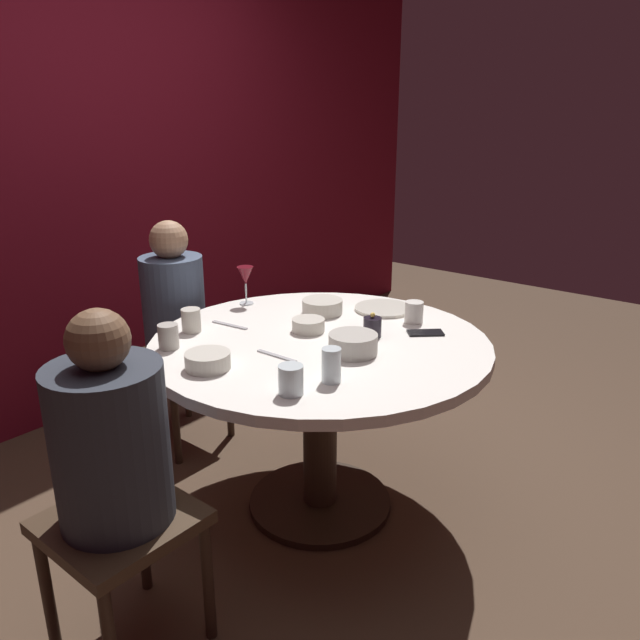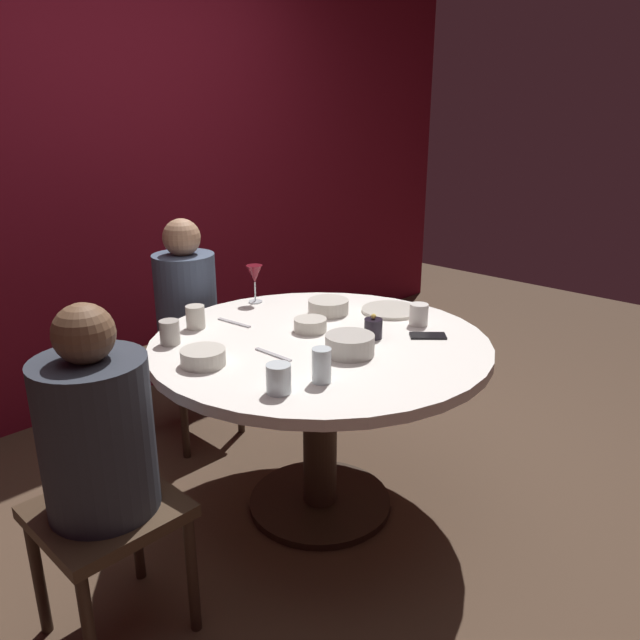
{
  "view_description": "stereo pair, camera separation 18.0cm",
  "coord_description": "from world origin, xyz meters",
  "px_view_note": "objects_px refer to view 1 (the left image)",
  "views": [
    {
      "loc": [
        -1.73,
        -1.41,
        1.59
      ],
      "look_at": [
        0.0,
        0.0,
        0.83
      ],
      "focal_mm": 34.49,
      "sensor_mm": 36.0,
      "label": 1
    },
    {
      "loc": [
        -1.61,
        -1.55,
        1.59
      ],
      "look_at": [
        0.0,
        0.0,
        0.83
      ],
      "focal_mm": 34.49,
      "sensor_mm": 36.0,
      "label": 2
    }
  ],
  "objects_px": {
    "bowl_small_white": "(208,361)",
    "cup_near_candle": "(168,336)",
    "seated_diner_left": "(112,451)",
    "cell_phone": "(425,333)",
    "bowl_salad_center": "(353,344)",
    "cup_far_edge": "(191,320)",
    "cup_by_right_diner": "(291,380)",
    "cup_center_front": "(331,365)",
    "candle_holder": "(372,327)",
    "wine_glass": "(245,277)",
    "dining_table": "(320,377)",
    "dinner_plate": "(384,309)",
    "cup_by_left_diner": "(414,312)",
    "bowl_serving_large": "(322,306)",
    "seated_diner_back": "(174,309)",
    "bowl_sauce_side": "(308,325)"
  },
  "relations": [
    {
      "from": "seated_diner_left",
      "to": "cup_far_edge",
      "type": "height_order",
      "value": "seated_diner_left"
    },
    {
      "from": "bowl_sauce_side",
      "to": "candle_holder",
      "type": "bearing_deg",
      "value": -64.31
    },
    {
      "from": "bowl_salad_center",
      "to": "cup_by_right_diner",
      "type": "xyz_separation_m",
      "value": [
        -0.4,
        -0.05,
        0.01
      ]
    },
    {
      "from": "dining_table",
      "to": "bowl_salad_center",
      "type": "relative_size",
      "value": 7.33
    },
    {
      "from": "bowl_salad_center",
      "to": "cup_far_edge",
      "type": "height_order",
      "value": "cup_far_edge"
    },
    {
      "from": "dining_table",
      "to": "cup_by_left_diner",
      "type": "height_order",
      "value": "cup_by_left_diner"
    },
    {
      "from": "seated_diner_back",
      "to": "cup_near_candle",
      "type": "height_order",
      "value": "seated_diner_back"
    },
    {
      "from": "seated_diner_left",
      "to": "cell_phone",
      "type": "xyz_separation_m",
      "value": [
        1.24,
        -0.28,
        0.07
      ]
    },
    {
      "from": "bowl_sauce_side",
      "to": "cup_by_right_diner",
      "type": "bearing_deg",
      "value": -145.11
    },
    {
      "from": "seated_diner_back",
      "to": "bowl_salad_center",
      "type": "bearing_deg",
      "value": -1.91
    },
    {
      "from": "wine_glass",
      "to": "bowl_small_white",
      "type": "distance_m",
      "value": 0.76
    },
    {
      "from": "wine_glass",
      "to": "cell_phone",
      "type": "distance_m",
      "value": 0.87
    },
    {
      "from": "cup_by_left_diner",
      "to": "cup_far_edge",
      "type": "height_order",
      "value": "cup_far_edge"
    },
    {
      "from": "dining_table",
      "to": "dinner_plate",
      "type": "xyz_separation_m",
      "value": [
        0.47,
        0.02,
        0.16
      ]
    },
    {
      "from": "cup_by_left_diner",
      "to": "dining_table",
      "type": "bearing_deg",
      "value": 156.73
    },
    {
      "from": "seated_diner_left",
      "to": "cup_by_right_diner",
      "type": "relative_size",
      "value": 11.64
    },
    {
      "from": "bowl_small_white",
      "to": "seated_diner_left",
      "type": "bearing_deg",
      "value": -165.54
    },
    {
      "from": "dining_table",
      "to": "bowl_serving_large",
      "type": "height_order",
      "value": "bowl_serving_large"
    },
    {
      "from": "bowl_salad_center",
      "to": "cup_near_candle",
      "type": "relative_size",
      "value": 1.94
    },
    {
      "from": "bowl_serving_large",
      "to": "bowl_salad_center",
      "type": "distance_m",
      "value": 0.49
    },
    {
      "from": "wine_glass",
      "to": "cup_far_edge",
      "type": "distance_m",
      "value": 0.42
    },
    {
      "from": "bowl_small_white",
      "to": "cup_near_candle",
      "type": "distance_m",
      "value": 0.26
    },
    {
      "from": "dinner_plate",
      "to": "cup_center_front",
      "type": "bearing_deg",
      "value": -158.63
    },
    {
      "from": "cup_by_right_diner",
      "to": "cup_center_front",
      "type": "relative_size",
      "value": 0.82
    },
    {
      "from": "cup_by_right_diner",
      "to": "cup_far_edge",
      "type": "relative_size",
      "value": 1.0
    },
    {
      "from": "seated_diner_back",
      "to": "wine_glass",
      "type": "xyz_separation_m",
      "value": [
        0.15,
        -0.35,
        0.19
      ]
    },
    {
      "from": "candle_holder",
      "to": "wine_glass",
      "type": "distance_m",
      "value": 0.7
    },
    {
      "from": "cup_near_candle",
      "to": "cup_far_edge",
      "type": "relative_size",
      "value": 0.98
    },
    {
      "from": "dinner_plate",
      "to": "seated_diner_left",
      "type": "bearing_deg",
      "value": -179.31
    },
    {
      "from": "dining_table",
      "to": "bowl_small_white",
      "type": "xyz_separation_m",
      "value": [
        -0.46,
        0.12,
        0.19
      ]
    },
    {
      "from": "cup_far_edge",
      "to": "seated_diner_left",
      "type": "bearing_deg",
      "value": -145.71
    },
    {
      "from": "cup_near_candle",
      "to": "cup_center_front",
      "type": "relative_size",
      "value": 0.8
    },
    {
      "from": "wine_glass",
      "to": "dining_table",
      "type": "bearing_deg",
      "value": -104.86
    },
    {
      "from": "seated_diner_left",
      "to": "seated_diner_back",
      "type": "height_order",
      "value": "seated_diner_back"
    },
    {
      "from": "dining_table",
      "to": "bowl_salad_center",
      "type": "bearing_deg",
      "value": -101.13
    },
    {
      "from": "seated_diner_left",
      "to": "cup_far_edge",
      "type": "bearing_deg",
      "value": 34.29
    },
    {
      "from": "seated_diner_back",
      "to": "cup_center_front",
      "type": "relative_size",
      "value": 9.64
    },
    {
      "from": "seated_diner_back",
      "to": "cell_phone",
      "type": "distance_m",
      "value": 1.23
    },
    {
      "from": "dining_table",
      "to": "cup_center_front",
      "type": "bearing_deg",
      "value": -135.44
    },
    {
      "from": "cell_phone",
      "to": "cup_by_left_diner",
      "type": "bearing_deg",
      "value": -172.41
    },
    {
      "from": "cup_by_left_diner",
      "to": "cup_far_edge",
      "type": "xyz_separation_m",
      "value": [
        -0.66,
        0.63,
        0.0
      ]
    },
    {
      "from": "candle_holder",
      "to": "cup_center_front",
      "type": "xyz_separation_m",
      "value": [
        -0.44,
        -0.14,
        0.02
      ]
    },
    {
      "from": "bowl_sauce_side",
      "to": "cup_far_edge",
      "type": "xyz_separation_m",
      "value": [
        -0.3,
        0.36,
        0.02
      ]
    },
    {
      "from": "seated_diner_left",
      "to": "bowl_salad_center",
      "type": "height_order",
      "value": "seated_diner_left"
    },
    {
      "from": "cell_phone",
      "to": "bowl_salad_center",
      "type": "xyz_separation_m",
      "value": [
        -0.35,
        0.1,
        0.03
      ]
    },
    {
      "from": "cup_near_candle",
      "to": "cup_far_edge",
      "type": "xyz_separation_m",
      "value": [
        0.17,
        0.08,
        0.0
      ]
    },
    {
      "from": "candle_holder",
      "to": "bowl_small_white",
      "type": "distance_m",
      "value": 0.67
    },
    {
      "from": "candle_holder",
      "to": "cell_phone",
      "type": "distance_m",
      "value": 0.22
    },
    {
      "from": "seated_diner_back",
      "to": "cup_by_right_diner",
      "type": "bearing_deg",
      "value": -20.81
    },
    {
      "from": "seated_diner_left",
      "to": "bowl_salad_center",
      "type": "bearing_deg",
      "value": -11.73
    }
  ]
}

